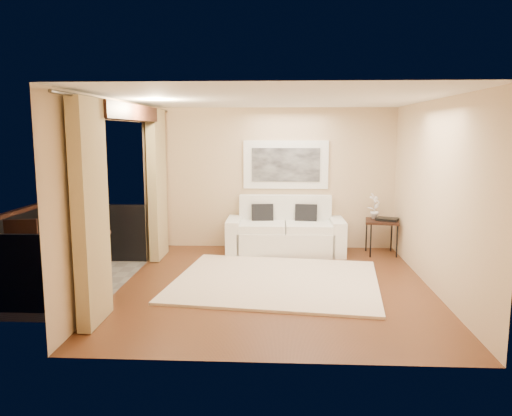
# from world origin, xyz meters

# --- Properties ---
(floor) EXTENTS (5.00, 5.00, 0.00)m
(floor) POSITION_xyz_m (0.00, 0.00, 0.00)
(floor) COLOR brown
(floor) RESTS_ON ground
(room_shell) EXTENTS (5.00, 6.40, 5.00)m
(room_shell) POSITION_xyz_m (-2.13, 0.00, 2.52)
(room_shell) COLOR white
(room_shell) RESTS_ON ground
(balcony) EXTENTS (1.81, 2.60, 1.17)m
(balcony) POSITION_xyz_m (-3.31, 0.00, 0.18)
(balcony) COLOR #605B56
(balcony) RESTS_ON ground
(curtains) EXTENTS (0.16, 4.80, 2.64)m
(curtains) POSITION_xyz_m (-2.11, 0.00, 1.34)
(curtains) COLOR tan
(curtains) RESTS_ON ground
(artwork) EXTENTS (1.62, 0.07, 0.92)m
(artwork) POSITION_xyz_m (0.16, 2.46, 1.62)
(artwork) COLOR white
(artwork) RESTS_ON room_shell
(rug) EXTENTS (3.30, 2.96, 0.04)m
(rug) POSITION_xyz_m (0.01, 0.17, 0.02)
(rug) COLOR beige
(rug) RESTS_ON floor
(sofa) EXTENTS (2.18, 0.96, 1.04)m
(sofa) POSITION_xyz_m (0.16, 2.10, 0.37)
(sofa) COLOR white
(sofa) RESTS_ON floor
(side_table) EXTENTS (0.67, 0.67, 0.64)m
(side_table) POSITION_xyz_m (1.93, 2.00, 0.58)
(side_table) COLOR black
(side_table) RESTS_ON floor
(tray) EXTENTS (0.46, 0.41, 0.05)m
(tray) POSITION_xyz_m (2.01, 1.96, 0.66)
(tray) COLOR black
(tray) RESTS_ON side_table
(orchid) EXTENTS (0.30, 0.30, 0.49)m
(orchid) POSITION_xyz_m (1.81, 2.12, 0.88)
(orchid) COLOR white
(orchid) RESTS_ON side_table
(bistro_table) EXTENTS (0.63, 0.63, 0.68)m
(bistro_table) POSITION_xyz_m (-2.90, 0.30, 0.59)
(bistro_table) COLOR black
(bistro_table) RESTS_ON balcony
(balcony_chair_far) EXTENTS (0.58, 0.59, 1.07)m
(balcony_chair_far) POSITION_xyz_m (-3.38, 0.89, 0.63)
(balcony_chair_far) COLOR black
(balcony_chair_far) RESTS_ON balcony
(balcony_chair_near) EXTENTS (0.53, 0.54, 1.02)m
(balcony_chair_near) POSITION_xyz_m (-3.57, -0.47, 0.60)
(balcony_chair_near) COLOR black
(balcony_chair_near) RESTS_ON balcony
(ice_bucket) EXTENTS (0.18, 0.18, 0.20)m
(ice_bucket) POSITION_xyz_m (-3.09, 0.40, 0.78)
(ice_bucket) COLOR silver
(ice_bucket) RESTS_ON bistro_table
(candle) EXTENTS (0.06, 0.06, 0.07)m
(candle) POSITION_xyz_m (-2.88, 0.43, 0.71)
(candle) COLOR red
(candle) RESTS_ON bistro_table
(vase) EXTENTS (0.04, 0.04, 0.18)m
(vase) POSITION_xyz_m (-2.97, 0.09, 0.77)
(vase) COLOR silver
(vase) RESTS_ON bistro_table
(glass_a) EXTENTS (0.06, 0.06, 0.12)m
(glass_a) POSITION_xyz_m (-2.75, 0.21, 0.74)
(glass_a) COLOR silver
(glass_a) RESTS_ON bistro_table
(glass_b) EXTENTS (0.06, 0.06, 0.12)m
(glass_b) POSITION_xyz_m (-2.69, 0.29, 0.74)
(glass_b) COLOR silver
(glass_b) RESTS_ON bistro_table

